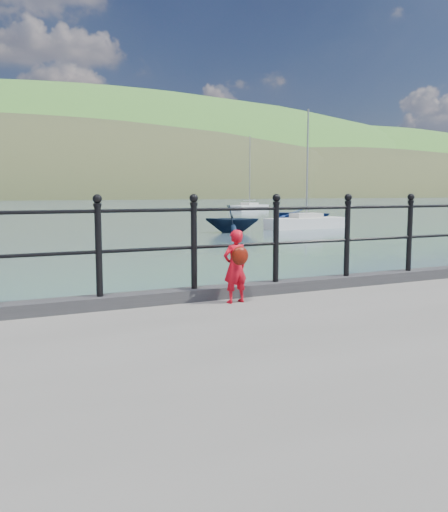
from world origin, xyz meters
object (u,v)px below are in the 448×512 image
railing (236,234)px  sailboat_far (250,208)px  child (236,266)px  launch_blue (302,214)px  sailboat_near (306,223)px  launch_navy (232,219)px

railing → sailboat_far: size_ratio=1.90×
child → launch_blue: (22.55, 32.24, -0.98)m
railing → sailboat_near: (16.64, 22.82, -1.48)m
launch_blue → sailboat_near: bearing=-166.7°
railing → launch_blue: railing is taller
launch_blue → sailboat_near: sailboat_near is taller
child → launch_navy: child is taller
launch_navy → sailboat_near: (5.82, 0.97, -0.47)m
railing → sailboat_near: size_ratio=2.34×
railing → sailboat_far: (29.28, 53.97, -1.48)m
child → launch_navy: size_ratio=0.30×
child → sailboat_far: sailboat_far is taller
railing → launch_navy: size_ratio=5.91×
launch_navy → sailboat_far: sailboat_far is taller
launch_navy → launch_blue: bearing=-20.1°
child → sailboat_far: (29.48, 54.34, -1.12)m
child → sailboat_near: (16.84, 23.20, -1.13)m
launch_blue → sailboat_far: 23.16m
child → launch_navy: (11.03, 22.23, -0.66)m
sailboat_far → railing: bearing=-149.3°
launch_blue → sailboat_near: (-5.71, -9.04, -0.14)m
railing → child: 0.56m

